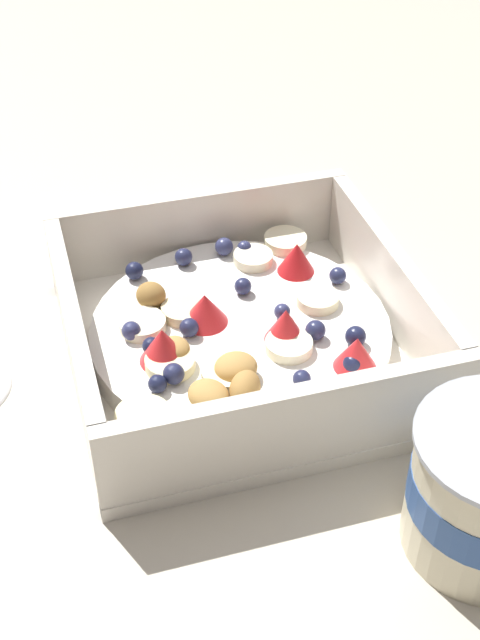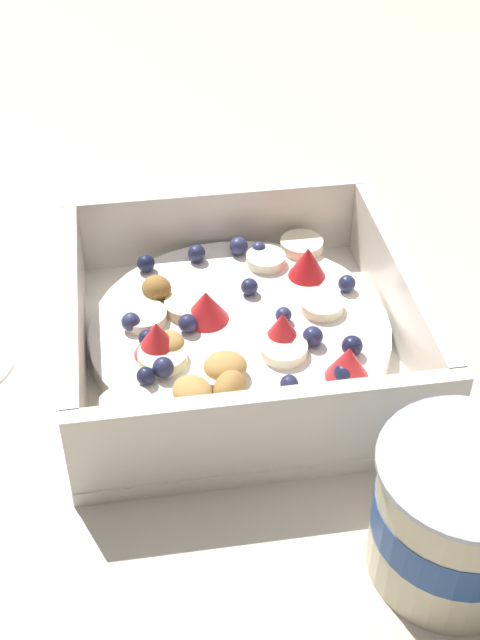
{
  "view_description": "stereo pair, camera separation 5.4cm",
  "coord_description": "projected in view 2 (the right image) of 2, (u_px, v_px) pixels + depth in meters",
  "views": [
    {
      "loc": [
        0.13,
        0.4,
        0.37
      ],
      "look_at": [
        0.01,
        -0.0,
        0.03
      ],
      "focal_mm": 48.27,
      "sensor_mm": 36.0,
      "label": 1
    },
    {
      "loc": [
        0.07,
        0.41,
        0.37
      ],
      "look_at": [
        0.01,
        -0.0,
        0.03
      ],
      "focal_mm": 48.27,
      "sensor_mm": 36.0,
      "label": 2
    }
  ],
  "objects": [
    {
      "name": "yogurt_cup",
      "position": [
        459.0,
        515.0,
        0.41
      ],
      "size": [
        0.09,
        0.09,
        0.08
      ],
      "color": "beige",
      "rests_on": "ground"
    },
    {
      "name": "ground_plane",
      "position": [
        257.0,
        355.0,
        0.56
      ],
      "size": [
        2.4,
        2.4,
        0.0
      ],
      "primitive_type": "plane",
      "color": "beige"
    },
    {
      "name": "fruit_bowl",
      "position": [
        239.0,
        333.0,
        0.54
      ],
      "size": [
        0.21,
        0.21,
        0.06
      ],
      "color": "white",
      "rests_on": "ground"
    }
  ]
}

